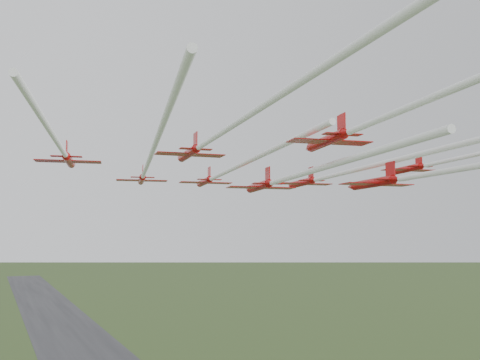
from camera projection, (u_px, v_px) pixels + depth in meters
name	position (u px, v px, depth m)	size (l,w,h in m)	color
runway	(73.00, 340.00, 259.73)	(38.00, 900.00, 0.04)	#2D2D2F
jet_lead	(224.00, 173.00, 84.88)	(14.22, 61.08, 2.87)	#B80C0B
jet_row2_left	(148.00, 164.00, 66.50)	(17.38, 65.82, 2.38)	#B80C0B
jet_row2_right	(334.00, 175.00, 79.34)	(12.74, 54.54, 2.84)	#B80C0B
jet_row3_left	(62.00, 149.00, 62.60)	(12.87, 45.61, 2.58)	#B80C0B
jet_row3_mid	(283.00, 179.00, 64.30)	(12.25, 47.66, 2.78)	#B80C0B
jet_row3_right	(443.00, 161.00, 73.67)	(11.23, 43.15, 2.49)	#B80C0B
jet_row4_left	(235.00, 124.00, 45.65)	(11.04, 64.30, 2.40)	#B80C0B
jet_row4_right	(455.00, 169.00, 53.25)	(11.09, 60.40, 2.77)	#B80C0B
jet_trail_solo	(412.00, 106.00, 37.32)	(13.28, 55.70, 2.39)	#B80C0B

